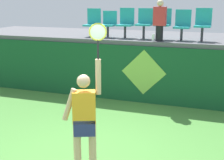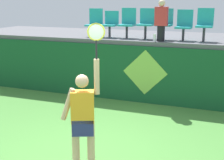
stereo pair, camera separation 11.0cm
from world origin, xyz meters
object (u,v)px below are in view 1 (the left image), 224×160
at_px(stadium_chair_2, 126,22).
at_px(water_bottle, 153,38).
at_px(tennis_player, 85,118).
at_px(stadium_chair_3, 145,22).
at_px(stadium_chair_0, 93,22).
at_px(stadium_chair_5, 182,24).
at_px(spectator_0, 160,20).
at_px(stadium_chair_6, 203,23).
at_px(stadium_chair_1, 109,23).
at_px(stadium_chair_4, 163,22).

bearing_deg(stadium_chair_2, water_bottle, -30.58).
bearing_deg(tennis_player, stadium_chair_2, 99.19).
height_order(water_bottle, stadium_chair_3, stadium_chair_3).
bearing_deg(stadium_chair_2, stadium_chair_0, 179.93).
relative_size(stadium_chair_0, stadium_chair_5, 1.00).
distance_m(water_bottle, spectator_0, 0.51).
height_order(tennis_player, spectator_0, spectator_0).
height_order(tennis_player, stadium_chair_6, stadium_chair_6).
height_order(stadium_chair_2, stadium_chair_5, stadium_chair_2).
bearing_deg(stadium_chair_6, stadium_chair_1, -179.88).
bearing_deg(stadium_chair_0, stadium_chair_5, -0.04).
distance_m(water_bottle, stadium_chair_5, 0.96).
bearing_deg(stadium_chair_6, tennis_player, -107.29).
bearing_deg(tennis_player, stadium_chair_3, 92.32).
xyz_separation_m(stadium_chair_1, stadium_chair_4, (1.65, 0.00, 0.06)).
distance_m(tennis_player, stadium_chair_3, 4.85).
bearing_deg(stadium_chair_1, tennis_player, -74.41).
bearing_deg(stadium_chair_5, spectator_0, -140.55).
bearing_deg(stadium_chair_5, stadium_chair_0, 179.96).
relative_size(water_bottle, stadium_chair_5, 0.24).
bearing_deg(stadium_chair_3, tennis_player, -87.68).
xyz_separation_m(stadium_chair_2, spectator_0, (1.10, -0.46, 0.10)).
distance_m(stadium_chair_3, spectator_0, 0.71).
distance_m(stadium_chair_1, stadium_chair_4, 1.65).
relative_size(stadium_chair_0, stadium_chair_2, 0.97).
bearing_deg(spectator_0, stadium_chair_1, 164.77).
height_order(stadium_chair_3, stadium_chair_6, stadium_chair_6).
distance_m(stadium_chair_0, spectator_0, 2.22).
relative_size(stadium_chair_4, stadium_chair_5, 1.03).
height_order(stadium_chair_1, stadium_chair_3, stadium_chair_3).
bearing_deg(tennis_player, stadium_chair_5, 79.10).
xyz_separation_m(stadium_chair_0, stadium_chair_1, (0.52, -0.01, -0.01)).
xyz_separation_m(tennis_player, stadium_chair_2, (-0.76, 4.68, 1.25)).
bearing_deg(stadium_chair_1, stadium_chair_2, 0.80).
xyz_separation_m(stadium_chair_3, stadium_chair_6, (1.65, 0.00, 0.01)).
height_order(stadium_chair_2, stadium_chair_6, stadium_chair_6).
relative_size(stadium_chair_2, spectator_0, 0.79).
relative_size(tennis_player, stadium_chair_3, 2.89).
relative_size(stadium_chair_1, stadium_chair_2, 0.89).
height_order(water_bottle, stadium_chair_1, stadium_chair_1).
relative_size(tennis_player, stadium_chair_2, 2.87).
bearing_deg(stadium_chair_1, stadium_chair_5, 0.18).
xyz_separation_m(tennis_player, stadium_chair_6, (1.46, 4.68, 1.27)).
bearing_deg(spectator_0, stadium_chair_3, 139.79).
bearing_deg(stadium_chair_0, water_bottle, -15.67).
bearing_deg(tennis_player, stadium_chair_4, 85.76).
xyz_separation_m(stadium_chair_1, stadium_chair_5, (2.20, 0.01, 0.02)).
distance_m(stadium_chair_2, spectator_0, 1.20).
bearing_deg(spectator_0, stadium_chair_0, 168.10).
height_order(stadium_chair_3, stadium_chair_4, same).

